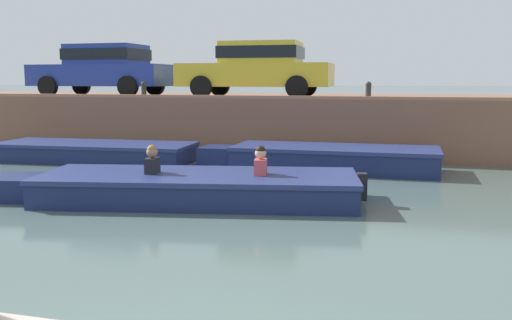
{
  "coord_description": "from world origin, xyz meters",
  "views": [
    {
      "loc": [
        1.53,
        -2.5,
        2.04
      ],
      "look_at": [
        -0.32,
        4.14,
        1.07
      ],
      "focal_mm": 40.0,
      "sensor_mm": 36.0,
      "label": 1
    }
  ],
  "objects_px": {
    "car_leftmost_blue": "(104,68)",
    "mooring_bollard_mid": "(368,90)",
    "car_left_inner_yellow": "(258,67)",
    "motorboat_passing": "(184,187)",
    "mooring_bollard_west": "(144,89)",
    "boat_moored_west_navy": "(86,152)",
    "boat_moored_central_navy": "(325,158)"
  },
  "relations": [
    {
      "from": "mooring_bollard_mid",
      "to": "motorboat_passing",
      "type": "bearing_deg",
      "value": -114.01
    },
    {
      "from": "car_leftmost_blue",
      "to": "car_left_inner_yellow",
      "type": "relative_size",
      "value": 0.98
    },
    {
      "from": "boat_moored_central_navy",
      "to": "car_leftmost_blue",
      "type": "relative_size",
      "value": 1.28
    },
    {
      "from": "motorboat_passing",
      "to": "car_leftmost_blue",
      "type": "height_order",
      "value": "car_leftmost_blue"
    },
    {
      "from": "motorboat_passing",
      "to": "mooring_bollard_mid",
      "type": "bearing_deg",
      "value": 65.99
    },
    {
      "from": "boat_moored_west_navy",
      "to": "mooring_bollard_mid",
      "type": "xyz_separation_m",
      "value": [
        6.85,
        1.92,
        1.56
      ]
    },
    {
      "from": "boat_moored_west_navy",
      "to": "mooring_bollard_mid",
      "type": "relative_size",
      "value": 13.54
    },
    {
      "from": "car_leftmost_blue",
      "to": "mooring_bollard_west",
      "type": "relative_size",
      "value": 9.65
    },
    {
      "from": "motorboat_passing",
      "to": "mooring_bollard_mid",
      "type": "height_order",
      "value": "mooring_bollard_mid"
    },
    {
      "from": "boat_moored_west_navy",
      "to": "boat_moored_central_navy",
      "type": "xyz_separation_m",
      "value": [
        6.06,
        0.13,
        0.04
      ]
    },
    {
      "from": "mooring_bollard_west",
      "to": "mooring_bollard_mid",
      "type": "bearing_deg",
      "value": 0.0
    },
    {
      "from": "car_leftmost_blue",
      "to": "mooring_bollard_mid",
      "type": "xyz_separation_m",
      "value": [
        8.06,
        -1.16,
        -0.61
      ]
    },
    {
      "from": "boat_moored_west_navy",
      "to": "mooring_bollard_west",
      "type": "distance_m",
      "value": 2.57
    },
    {
      "from": "car_leftmost_blue",
      "to": "mooring_bollard_mid",
      "type": "height_order",
      "value": "car_leftmost_blue"
    },
    {
      "from": "boat_moored_central_navy",
      "to": "car_left_inner_yellow",
      "type": "bearing_deg",
      "value": 129.07
    },
    {
      "from": "mooring_bollard_west",
      "to": "mooring_bollard_mid",
      "type": "xyz_separation_m",
      "value": [
        6.17,
        0.0,
        0.0
      ]
    },
    {
      "from": "car_leftmost_blue",
      "to": "mooring_bollard_west",
      "type": "distance_m",
      "value": 2.3
    },
    {
      "from": "boat_moored_west_navy",
      "to": "mooring_bollard_west",
      "type": "relative_size",
      "value": 13.54
    },
    {
      "from": "mooring_bollard_west",
      "to": "mooring_bollard_mid",
      "type": "distance_m",
      "value": 6.17
    },
    {
      "from": "boat_moored_central_navy",
      "to": "motorboat_passing",
      "type": "height_order",
      "value": "motorboat_passing"
    },
    {
      "from": "car_left_inner_yellow",
      "to": "motorboat_passing",
      "type": "bearing_deg",
      "value": -84.87
    },
    {
      "from": "car_left_inner_yellow",
      "to": "mooring_bollard_mid",
      "type": "relative_size",
      "value": 9.8
    },
    {
      "from": "boat_moored_west_navy",
      "to": "mooring_bollard_west",
      "type": "bearing_deg",
      "value": 70.37
    },
    {
      "from": "car_leftmost_blue",
      "to": "mooring_bollard_mid",
      "type": "bearing_deg",
      "value": -8.17
    },
    {
      "from": "mooring_bollard_west",
      "to": "motorboat_passing",
      "type": "bearing_deg",
      "value": -58.03
    },
    {
      "from": "motorboat_passing",
      "to": "car_leftmost_blue",
      "type": "xyz_separation_m",
      "value": [
        -5.49,
        6.93,
        2.16
      ]
    },
    {
      "from": "car_left_inner_yellow",
      "to": "mooring_bollard_west",
      "type": "height_order",
      "value": "car_left_inner_yellow"
    },
    {
      "from": "motorboat_passing",
      "to": "boat_moored_west_navy",
      "type": "bearing_deg",
      "value": 138.09
    },
    {
      "from": "boat_moored_west_navy",
      "to": "mooring_bollard_mid",
      "type": "bearing_deg",
      "value": 15.66
    },
    {
      "from": "car_leftmost_blue",
      "to": "motorboat_passing",
      "type": "bearing_deg",
      "value": -51.59
    },
    {
      "from": "car_left_inner_yellow",
      "to": "mooring_bollard_mid",
      "type": "height_order",
      "value": "car_left_inner_yellow"
    },
    {
      "from": "boat_moored_central_navy",
      "to": "car_leftmost_blue",
      "type": "bearing_deg",
      "value": 157.91
    }
  ]
}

